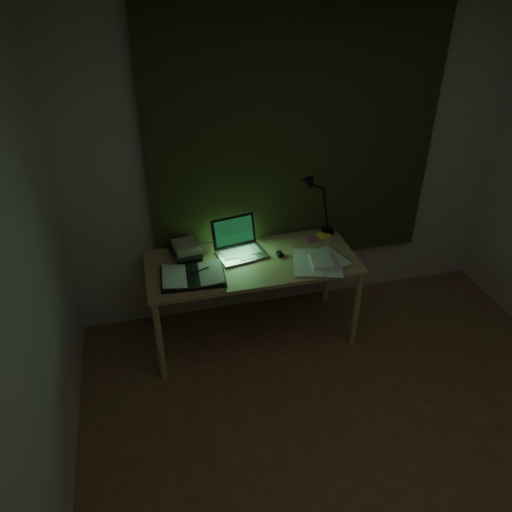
{
  "coord_description": "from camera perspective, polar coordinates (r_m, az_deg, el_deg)",
  "views": [
    {
      "loc": [
        -1.15,
        -1.41,
        2.67
      ],
      "look_at": [
        -0.43,
        1.46,
        0.82
      ],
      "focal_mm": 35.0,
      "sensor_mm": 36.0,
      "label": 1
    }
  ],
  "objects": [
    {
      "name": "floor",
      "position": [
        3.23,
        15.33,
        -25.49
      ],
      "size": [
        3.5,
        4.0,
        0.0
      ],
      "primitive_type": "cube",
      "color": "brown",
      "rests_on": "ground"
    },
    {
      "name": "wall_back",
      "position": [
        3.87,
        4.31,
        10.36
      ],
      "size": [
        3.5,
        0.0,
        2.5
      ],
      "primitive_type": "cube",
      "color": "beige",
      "rests_on": "ground"
    },
    {
      "name": "curtain",
      "position": [
        3.77,
        4.63,
        12.97
      ],
      "size": [
        2.2,
        0.06,
        2.0
      ],
      "primitive_type": "cube",
      "color": "#2D3219",
      "rests_on": "wall_back"
    },
    {
      "name": "desk",
      "position": [
        3.86,
        -0.43,
        -4.98
      ],
      "size": [
        1.55,
        0.68,
        0.71
      ],
      "primitive_type": null,
      "color": "tan",
      "rests_on": "floor"
    },
    {
      "name": "laptop",
      "position": [
        3.65,
        -1.66,
        1.76
      ],
      "size": [
        0.42,
        0.45,
        0.25
      ],
      "primitive_type": null,
      "rotation": [
        0.0,
        0.0,
        0.18
      ],
      "color": "#B7B7BC",
      "rests_on": "desk"
    },
    {
      "name": "open_textbook",
      "position": [
        3.49,
        -7.24,
        -2.25
      ],
      "size": [
        0.46,
        0.34,
        0.04
      ],
      "primitive_type": null,
      "rotation": [
        0.0,
        0.0,
        -0.06
      ],
      "color": "silver",
      "rests_on": "desk"
    },
    {
      "name": "book_stack",
      "position": [
        3.73,
        -8.07,
        0.73
      ],
      "size": [
        0.25,
        0.28,
        0.1
      ],
      "primitive_type": null,
      "rotation": [
        0.0,
        0.0,
        0.21
      ],
      "color": "silver",
      "rests_on": "desk"
    },
    {
      "name": "loose_papers",
      "position": [
        3.67,
        6.62,
        -0.51
      ],
      "size": [
        0.41,
        0.43,
        0.02
      ],
      "primitive_type": null,
      "rotation": [
        0.0,
        0.0,
        0.23
      ],
      "color": "white",
      "rests_on": "desk"
    },
    {
      "name": "mouse",
      "position": [
        3.71,
        2.71,
        0.24
      ],
      "size": [
        0.07,
        0.09,
        0.03
      ],
      "primitive_type": "ellipsoid",
      "rotation": [
        0.0,
        0.0,
        -0.11
      ],
      "color": "black",
      "rests_on": "desk"
    },
    {
      "name": "sticky_yellow",
      "position": [
        4.01,
        7.79,
        2.41
      ],
      "size": [
        0.1,
        0.1,
        0.02
      ],
      "primitive_type": "cube",
      "rotation": [
        0.0,
        0.0,
        0.22
      ],
      "color": "#FFF135",
      "rests_on": "desk"
    },
    {
      "name": "sticky_pink",
      "position": [
        3.93,
        6.26,
        1.86
      ],
      "size": [
        0.07,
        0.07,
        0.02
      ],
      "primitive_type": "cube",
      "rotation": [
        0.0,
        0.0,
        -0.03
      ],
      "color": "#C74D73",
      "rests_on": "desk"
    },
    {
      "name": "desk_lamp",
      "position": [
        3.93,
        8.54,
        6.49
      ],
      "size": [
        0.44,
        0.37,
        0.59
      ],
      "primitive_type": null,
      "rotation": [
        0.0,
        0.0,
        0.18
      ],
      "color": "black",
      "rests_on": "desk"
    }
  ]
}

